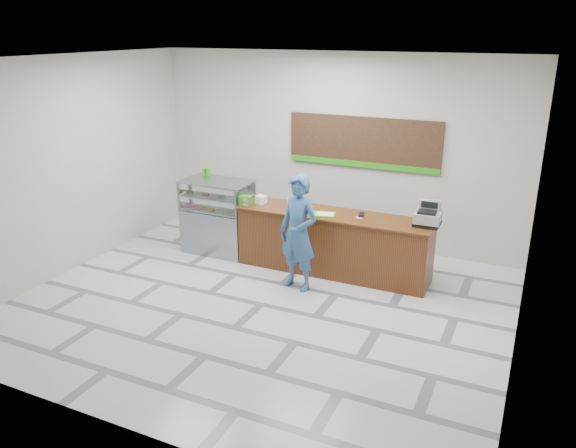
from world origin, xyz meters
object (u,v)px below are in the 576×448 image
at_px(sales_counter, 333,243).
at_px(cash_register, 428,216).
at_px(serving_tray, 324,214).
at_px(customer, 298,233).
at_px(display_case, 218,216).

distance_m(sales_counter, cash_register, 1.62).
bearing_deg(serving_tray, cash_register, -6.15).
bearing_deg(customer, cash_register, 40.17).
bearing_deg(sales_counter, display_case, -179.99).
bearing_deg(display_case, serving_tray, -3.62).
bearing_deg(cash_register, display_case, 178.93).
distance_m(cash_register, customer, 1.99).
bearing_deg(sales_counter, serving_tray, -134.42).
bearing_deg(cash_register, sales_counter, -179.12).
distance_m(cash_register, serving_tray, 1.64).
relative_size(display_case, customer, 0.73).
bearing_deg(serving_tray, customer, -117.33).
distance_m(sales_counter, display_case, 2.23).
bearing_deg(sales_counter, cash_register, 3.26).
xyz_separation_m(display_case, serving_tray, (2.09, -0.13, 0.37)).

